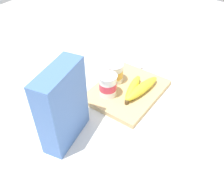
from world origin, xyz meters
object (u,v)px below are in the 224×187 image
(yogurt_cup_front, at_px, (108,85))
(yogurt_cup_back, at_px, (114,73))
(banana_bunch, at_px, (138,88))
(spoon, at_px, (145,67))
(cutting_board, at_px, (127,91))
(cereal_box, at_px, (63,106))

(yogurt_cup_front, distance_m, yogurt_cup_back, 0.09)
(yogurt_cup_front, bearing_deg, banana_bunch, -47.95)
(yogurt_cup_back, xyz_separation_m, banana_bunch, (-0.00, -0.12, -0.02))
(yogurt_cup_front, relative_size, spoon, 0.73)
(cutting_board, distance_m, cereal_box, 0.33)
(spoon, bearing_deg, banana_bunch, -159.32)
(cutting_board, distance_m, banana_bunch, 0.05)
(cutting_board, relative_size, yogurt_cup_front, 3.39)
(cutting_board, bearing_deg, banana_bunch, -76.65)
(yogurt_cup_back, distance_m, spoon, 0.19)
(yogurt_cup_back, height_order, banana_bunch, yogurt_cup_back)
(cereal_box, distance_m, yogurt_cup_back, 0.32)
(yogurt_cup_back, height_order, spoon, yogurt_cup_back)
(cutting_board, xyz_separation_m, spoon, (0.19, 0.02, -0.00))
(cereal_box, height_order, yogurt_cup_front, cereal_box)
(cereal_box, bearing_deg, yogurt_cup_back, 173.08)
(yogurt_cup_front, bearing_deg, cereal_box, 179.96)
(cutting_board, bearing_deg, yogurt_cup_front, 147.25)
(banana_bunch, distance_m, spoon, 0.20)
(cereal_box, height_order, yogurt_cup_back, cereal_box)
(yogurt_cup_front, height_order, spoon, yogurt_cup_front)
(yogurt_cup_front, height_order, yogurt_cup_back, yogurt_cup_front)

